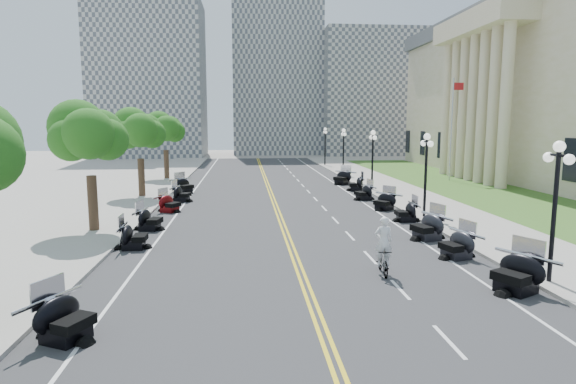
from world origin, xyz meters
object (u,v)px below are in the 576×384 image
object	(u,v)px
flagpole	(451,130)
cyclist_rider	(384,223)
motorcycle_n_3	(517,271)
bicycle	(383,261)

from	to	relation	value
flagpole	cyclist_rider	distance (m)	32.15
flagpole	cyclist_rider	size ratio (longest dim) A/B	5.29
motorcycle_n_3	bicycle	world-z (taller)	motorcycle_n_3
bicycle	motorcycle_n_3	bearing A→B (deg)	-25.71
flagpole	cyclist_rider	bearing A→B (deg)	-117.81
flagpole	motorcycle_n_3	distance (m)	32.80
flagpole	cyclist_rider	xyz separation A→B (m)	(-14.93, -28.31, -3.02)
flagpole	bicycle	bearing A→B (deg)	-117.81
flagpole	bicycle	distance (m)	32.32
motorcycle_n_3	flagpole	bearing A→B (deg)	132.85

